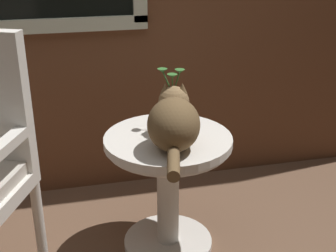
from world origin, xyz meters
TOP-DOWN VIEW (x-y plane):
  - wicker_side_table at (0.25, 0.15)m, footprint 0.56×0.56m
  - cat at (0.25, 0.05)m, footprint 0.27×0.54m
  - pewter_vase_with_ivy at (0.29, 0.24)m, footprint 0.12×0.12m

SIDE VIEW (x-z plane):
  - wicker_side_table at x=0.25m, z-range 0.11..0.68m
  - pewter_vase_with_ivy at x=0.29m, z-range 0.52..0.79m
  - cat at x=0.25m, z-range 0.56..0.79m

